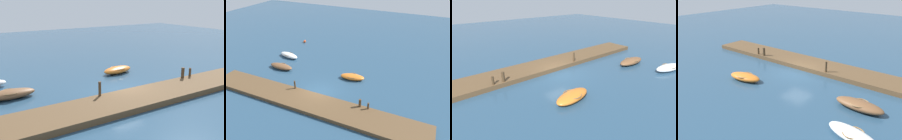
# 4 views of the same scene
# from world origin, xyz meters

# --- Properties ---
(ground_plane) EXTENTS (84.00, 84.00, 0.00)m
(ground_plane) POSITION_xyz_m (0.00, 0.00, 0.00)
(ground_plane) COLOR navy
(dock_platform) EXTENTS (25.01, 3.25, 0.41)m
(dock_platform) POSITION_xyz_m (0.00, -2.30, 0.21)
(dock_platform) COLOR brown
(dock_platform) RESTS_ON ground_plane
(rowboat_orange) EXTENTS (3.19, 1.72, 0.64)m
(rowboat_orange) POSITION_xyz_m (2.40, 4.38, 0.33)
(rowboat_orange) COLOR orange
(rowboat_orange) RESTS_ON ground_plane
(rowboat_brown) EXTENTS (3.51, 1.38, 0.66)m
(rowboat_brown) POSITION_xyz_m (-7.57, 2.88, 0.34)
(rowboat_brown) COLOR brown
(rowboat_brown) RESTS_ON ground_plane
(mooring_post_west) EXTENTS (0.19, 0.19, 0.98)m
(mooring_post_west) POSITION_xyz_m (-2.56, -0.92, 0.90)
(mooring_post_west) COLOR #47331E
(mooring_post_west) RESTS_ON dock_platform
(mooring_post_mid_west) EXTENTS (0.26, 0.26, 0.86)m
(mooring_post_mid_west) POSITION_xyz_m (5.30, -0.92, 0.84)
(mooring_post_mid_west) COLOR #47331E
(mooring_post_mid_west) RESTS_ON dock_platform
(mooring_post_mid_east) EXTENTS (0.20, 0.20, 0.70)m
(mooring_post_mid_east) POSITION_xyz_m (6.16, -0.92, 0.76)
(mooring_post_mid_east) COLOR #47331E
(mooring_post_mid_east) RESTS_ON dock_platform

